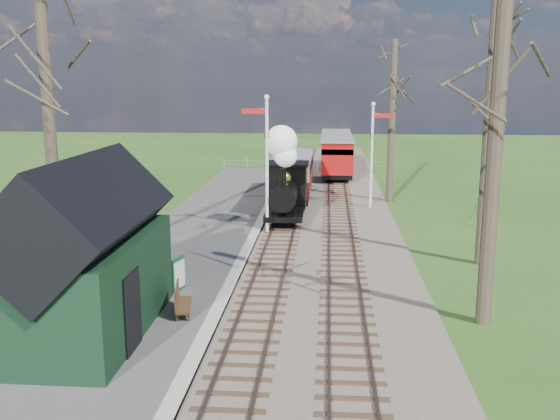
{
  "coord_description": "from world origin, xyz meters",
  "views": [
    {
      "loc": [
        2.0,
        -11.26,
        6.83
      ],
      "look_at": [
        0.06,
        13.7,
        1.6
      ],
      "focal_mm": 40.0,
      "sensor_mm": 36.0,
      "label": 1
    }
  ],
  "objects": [
    {
      "name": "distant_hills",
      "position": [
        1.4,
        64.38,
        -16.21
      ],
      "size": [
        114.4,
        48.0,
        22.02
      ],
      "color": "#385B23",
      "rests_on": "ground"
    },
    {
      "name": "red_carriage_b",
      "position": [
        2.6,
        37.55,
        1.6
      ],
      "size": [
        2.23,
        5.52,
        2.34
      ],
      "color": "black",
      "rests_on": "ground"
    },
    {
      "name": "platform",
      "position": [
        -3.5,
        14.0,
        0.1
      ],
      "size": [
        5.0,
        44.0,
        0.2
      ],
      "primitive_type": "cube",
      "color": "#474442",
      "rests_on": "ground"
    },
    {
      "name": "semaphore_far",
      "position": [
        4.37,
        22.0,
        3.35
      ],
      "size": [
        1.22,
        0.24,
        5.72
      ],
      "color": "silver",
      "rests_on": "ground"
    },
    {
      "name": "semaphore_near",
      "position": [
        -0.77,
        16.0,
        3.62
      ],
      "size": [
        1.22,
        0.24,
        6.22
      ],
      "color": "silver",
      "rests_on": "ground"
    },
    {
      "name": "track_near",
      "position": [
        0.0,
        22.0,
        0.1
      ],
      "size": [
        1.6,
        60.0,
        0.15
      ],
      "color": "brown",
      "rests_on": "ground"
    },
    {
      "name": "coach",
      "position": [
        0.0,
        23.99,
        1.57
      ],
      "size": [
        2.18,
        7.48,
        2.3
      ],
      "color": "black",
      "rests_on": "ground"
    },
    {
      "name": "bench",
      "position": [
        -2.21,
        5.55,
        0.59
      ],
      "size": [
        0.67,
        1.5,
        0.83
      ],
      "color": "#4E301B",
      "rests_on": "platform"
    },
    {
      "name": "sign_board",
      "position": [
        -2.73,
        7.52,
        0.74
      ],
      "size": [
        0.29,
        0.72,
        1.07
      ],
      "color": "#0F492A",
      "rests_on": "platform"
    },
    {
      "name": "station_shed",
      "position": [
        -4.3,
        4.0,
        2.27
      ],
      "size": [
        3.25,
        6.3,
        4.78
      ],
      "color": "black",
      "rests_on": "platform"
    },
    {
      "name": "coping_strip",
      "position": [
        -1.2,
        14.0,
        0.1
      ],
      "size": [
        0.4,
        44.0,
        0.21
      ],
      "primitive_type": "cube",
      "color": "#B2AD9E",
      "rests_on": "ground"
    },
    {
      "name": "person",
      "position": [
        -3.24,
        3.39,
        0.91
      ],
      "size": [
        0.34,
        0.52,
        1.42
      ],
      "primitive_type": "imported",
      "rotation": [
        0.0,
        0.0,
        1.58
      ],
      "color": "black",
      "rests_on": "platform"
    },
    {
      "name": "ballast_bed",
      "position": [
        1.3,
        22.0,
        0.05
      ],
      "size": [
        8.0,
        60.0,
        0.1
      ],
      "primitive_type": "cube",
      "color": "brown",
      "rests_on": "ground"
    },
    {
      "name": "fence_line",
      "position": [
        0.3,
        36.0,
        0.55
      ],
      "size": [
        12.6,
        0.08,
        1.0
      ],
      "color": "slate",
      "rests_on": "ground"
    },
    {
      "name": "track_far",
      "position": [
        2.6,
        22.0,
        0.1
      ],
      "size": [
        1.6,
        60.0,
        0.15
      ],
      "color": "brown",
      "rests_on": "ground"
    },
    {
      "name": "locomotive",
      "position": [
        -0.01,
        17.92,
        2.15
      ],
      "size": [
        1.87,
        4.37,
        4.68
      ],
      "color": "black",
      "rests_on": "ground"
    },
    {
      "name": "bare_trees",
      "position": [
        1.33,
        10.1,
        5.21
      ],
      "size": [
        15.51,
        22.39,
        12.0
      ],
      "color": "#382D23",
      "rests_on": "ground"
    },
    {
      "name": "red_carriage_a",
      "position": [
        2.6,
        32.05,
        1.6
      ],
      "size": [
        2.23,
        5.52,
        2.34
      ],
      "color": "black",
      "rests_on": "ground"
    }
  ]
}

